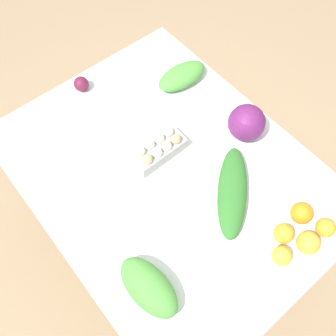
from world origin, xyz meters
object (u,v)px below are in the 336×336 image
(greens_bunch_scallion, at_px, (182,76))
(beet_root, at_px, (81,84))
(cabbage_purple, at_px, (247,123))
(greens_bunch_dandelion, at_px, (149,287))
(orange_2, at_px, (302,213))
(orange_1, at_px, (325,228))
(orange_0, at_px, (308,243))
(orange_4, at_px, (282,256))
(greens_bunch_chard, at_px, (232,191))
(egg_carton, at_px, (158,149))
(orange_3, at_px, (283,234))

(greens_bunch_scallion, distance_m, beet_root, 0.45)
(beet_root, bearing_deg, greens_bunch_scallion, -124.21)
(cabbage_purple, bearing_deg, greens_bunch_dandelion, 109.72)
(orange_2, bearing_deg, greens_bunch_dandelion, 76.03)
(greens_bunch_dandelion, relative_size, orange_1, 3.40)
(orange_0, distance_m, orange_2, 0.11)
(beet_root, bearing_deg, orange_0, -169.50)
(orange_0, bearing_deg, greens_bunch_scallion, -10.74)
(cabbage_purple, distance_m, beet_root, 0.75)
(orange_4, bearing_deg, greens_bunch_chard, -8.53)
(egg_carton, relative_size, greens_bunch_scallion, 0.93)
(orange_0, relative_size, orange_4, 1.18)
(orange_1, distance_m, orange_4, 0.20)
(egg_carton, height_order, greens_bunch_dandelion, greens_bunch_dandelion)
(egg_carton, relative_size, orange_3, 3.10)
(cabbage_purple, bearing_deg, orange_4, 148.26)
(orange_0, xyz_separation_m, orange_3, (0.08, 0.04, -0.00))
(orange_3, distance_m, orange_4, 0.08)
(orange_4, bearing_deg, greens_bunch_dandelion, 63.62)
(greens_bunch_scallion, xyz_separation_m, orange_0, (-0.88, 0.17, 0.00))
(orange_0, bearing_deg, beet_root, 10.50)
(egg_carton, bearing_deg, beet_root, 94.90)
(greens_bunch_chard, relative_size, orange_4, 5.50)
(greens_bunch_dandelion, height_order, orange_2, greens_bunch_dandelion)
(greens_bunch_chard, xyz_separation_m, orange_2, (-0.23, -0.13, 0.01))
(beet_root, xyz_separation_m, orange_1, (-1.13, -0.30, 0.00))
(egg_carton, bearing_deg, orange_0, -76.13)
(greens_bunch_chard, distance_m, orange_2, 0.26)
(orange_1, relative_size, orange_4, 1.02)
(orange_2, height_order, orange_3, orange_2)
(orange_4, bearing_deg, cabbage_purple, -31.74)
(cabbage_purple, xyz_separation_m, greens_bunch_scallion, (0.39, 0.02, -0.04))
(cabbage_purple, relative_size, orange_1, 2.12)
(egg_carton, relative_size, greens_bunch_chard, 0.59)
(orange_4, bearing_deg, orange_3, -52.20)
(egg_carton, distance_m, orange_3, 0.57)
(orange_3, bearing_deg, egg_carton, 12.50)
(beet_root, relative_size, orange_2, 0.81)
(greens_bunch_chard, bearing_deg, greens_bunch_scallion, -22.12)
(cabbage_purple, bearing_deg, orange_0, 159.71)
(beet_root, relative_size, orange_0, 0.81)
(greens_bunch_dandelion, distance_m, orange_2, 0.61)
(orange_3, bearing_deg, orange_2, -84.52)
(orange_2, bearing_deg, orange_4, 109.33)
(orange_1, bearing_deg, orange_3, 58.73)
(greens_bunch_scallion, relative_size, orange_4, 3.48)
(egg_carton, distance_m, greens_bunch_dandelion, 0.54)
(egg_carton, relative_size, orange_1, 3.16)
(greens_bunch_dandelion, distance_m, orange_1, 0.66)
(cabbage_purple, xyz_separation_m, orange_3, (-0.41, 0.22, -0.04))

